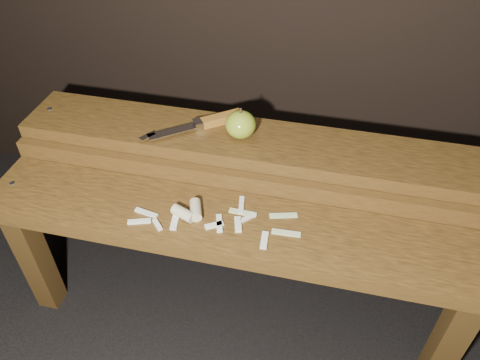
% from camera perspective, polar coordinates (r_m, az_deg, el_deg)
% --- Properties ---
extents(ground, '(60.00, 60.00, 0.00)m').
position_cam_1_polar(ground, '(1.44, -0.56, -15.12)').
color(ground, black).
extents(bench_front_tier, '(1.20, 0.20, 0.42)m').
position_cam_1_polar(bench_front_tier, '(1.12, -1.42, -7.72)').
color(bench_front_tier, '#38250E').
rests_on(bench_front_tier, ground).
extents(bench_rear_tier, '(1.20, 0.21, 0.50)m').
position_cam_1_polar(bench_rear_tier, '(1.24, 1.11, 1.92)').
color(bench_rear_tier, '#38250E').
rests_on(bench_rear_tier, ground).
extents(apple, '(0.08, 0.08, 0.08)m').
position_cam_1_polar(apple, '(1.17, 0.08, 6.78)').
color(apple, olive).
rests_on(apple, bench_rear_tier).
extents(knife, '(0.23, 0.18, 0.02)m').
position_cam_1_polar(knife, '(1.22, -3.82, 7.07)').
color(knife, '#946020').
rests_on(knife, bench_rear_tier).
extents(apple_scraps, '(0.39, 0.15, 0.03)m').
position_cam_1_polar(apple_scraps, '(1.08, -4.75, -4.31)').
color(apple_scraps, beige).
rests_on(apple_scraps, bench_front_tier).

